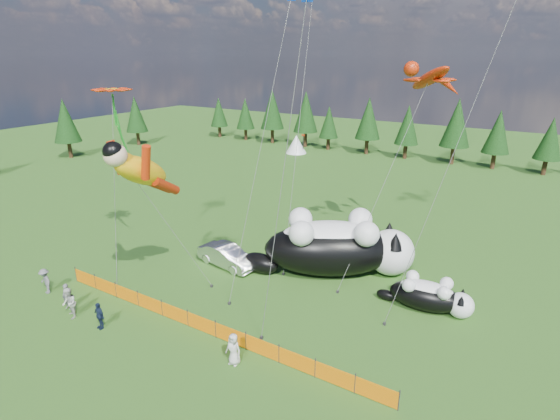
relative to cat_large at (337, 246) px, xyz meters
The scene contains 17 objects.
ground 8.28m from the cat_large, 115.90° to the right, with size 160.00×160.00×0.00m, color black.
safety_fence 10.91m from the cat_large, 108.93° to the right, with size 22.06×0.06×1.10m.
tree_line 38.00m from the cat_large, 95.30° to the left, with size 90.00×4.00×8.00m, color black, non-canonical shape.
festival_tents 33.64m from the cat_large, 77.12° to the left, with size 50.00×3.20×2.80m, color white, non-canonical shape.
cat_large is the anchor object (origin of this frame).
cat_small 6.93m from the cat_large, 12.21° to the right, with size 5.68×2.35×2.05m.
car 7.94m from the cat_large, 156.56° to the right, with size 1.65×4.73×1.56m, color silver.
spectator_a 17.39m from the cat_large, 133.51° to the right, with size 0.60×0.39×1.64m, color slate.
spectator_b 17.09m from the cat_large, 129.89° to the right, with size 0.92×0.54×1.90m, color beige.
spectator_c 15.53m from the cat_large, 123.73° to the right, with size 0.94×0.48×1.61m, color #141F38.
spectator_d 19.19m from the cat_large, 140.58° to the right, with size 1.10×0.57×1.70m, color slate.
spectator_e 11.48m from the cat_large, 91.97° to the right, with size 0.83×0.54×1.70m, color beige.
superhero_kite 13.79m from the cat_large, 132.20° to the right, with size 5.25×5.88×10.90m.
gecko_kite 13.04m from the cat_large, 60.84° to the left, with size 6.74×12.38×15.68m.
flower_kite 18.01m from the cat_large, 155.29° to the right, with size 4.36×5.27×13.14m.
diamond_kite_a 15.22m from the cat_large, behind, with size 0.92×7.71×19.20m.
diamond_kite_c 15.87m from the cat_large, 79.99° to the right, with size 2.44×1.23×17.48m.
Camera 1 is at (14.29, -18.29, 14.52)m, focal length 28.00 mm.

